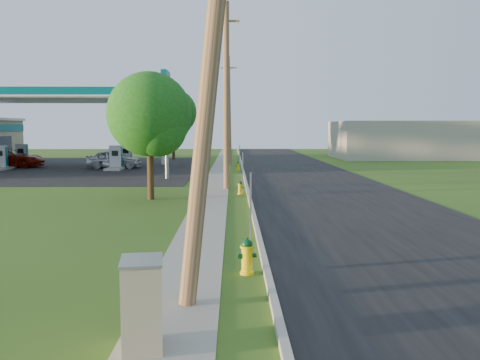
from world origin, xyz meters
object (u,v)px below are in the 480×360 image
fuel_pump_sw (22,158)px  fuel_pump_se (126,158)px  tree_verge (151,118)px  utility_pole_far (229,111)px  price_pylon (166,94)px  utility_pole_mid (226,96)px  tree_lot (174,114)px  hydrant_far (238,166)px  car_silver (114,159)px  utility_pole_near (213,39)px  hydrant_near (247,256)px  fuel_pump_ne (116,160)px  fuel_pump_nw (1,161)px  utility_cabinet (142,305)px  car_red (11,159)px  hydrant_mid (240,188)px

fuel_pump_sw → fuel_pump_se: 9.00m
tree_verge → utility_pole_far: bearing=81.4°
fuel_pump_sw → price_pylon: (14.00, -11.50, 4.71)m
utility_pole_mid → tree_lot: (-5.69, 25.30, -0.27)m
utility_pole_mid → tree_verge: bearing=-129.7°
hydrant_far → car_silver: size_ratio=0.16×
tree_lot → hydrant_far: tree_lot is taller
utility_pole_near → utility_pole_mid: 18.00m
utility_pole_mid → hydrant_near: bearing=-87.6°
fuel_pump_ne → hydrant_far: bearing=-4.9°
fuel_pump_sw → tree_verge: (14.58, -21.01, 3.00)m
hydrant_near → fuel_pump_nw: bearing=122.6°
utility_pole_near → utility_cabinet: bearing=-117.5°
utility_pole_mid → fuel_pump_nw: (-17.90, 13.00, -4.23)m
utility_pole_near → price_pylon: utility_pole_near is taller
utility_pole_mid → fuel_pump_se: size_ratio=3.06×
tree_verge → car_silver: (-6.01, 18.20, -2.98)m
fuel_pump_ne → car_red: size_ratio=0.59×
utility_cabinet → car_red: (-17.04, 34.97, 0.07)m
utility_pole_far → fuel_pump_sw: 18.39m
fuel_pump_se → hydrant_mid: fuel_pump_se is taller
hydrant_far → car_red: 18.98m
utility_pole_mid → car_red: utility_pole_mid is taller
fuel_pump_sw → price_pylon: size_ratio=0.47×
fuel_pump_ne → hydrant_far: size_ratio=4.70×
tree_lot → hydrant_far: bearing=-63.9°
fuel_pump_nw → fuel_pump_ne: size_ratio=1.00×
fuel_pump_nw → utility_cabinet: (16.92, -32.87, -0.04)m
fuel_pump_sw → hydrant_mid: (18.60, -19.27, -0.39)m
utility_pole_far → car_silver: size_ratio=2.17×
fuel_pump_se → utility_cabinet: fuel_pump_se is taller
utility_pole_near → hydrant_far: bearing=88.6°
hydrant_near → fuel_pump_se: bearing=106.1°
fuel_pump_nw → fuel_pump_ne: 9.00m
utility_pole_far → fuel_pump_sw: bearing=-176.8°
fuel_pump_se → tree_verge: (5.58, -21.01, 3.00)m
fuel_pump_se → car_red: fuel_pump_se is taller
fuel_pump_se → tree_lot: size_ratio=0.44×
fuel_pump_sw → fuel_pump_se: same height
fuel_pump_nw → hydrant_mid: 24.07m
hydrant_near → car_red: 36.29m
utility_pole_far → tree_verge: size_ratio=1.64×
fuel_pump_ne → hydrant_mid: fuel_pump_ne is taller
tree_verge → tree_lot: bearing=94.6°
price_pylon → hydrant_mid: (4.60, -7.77, -5.10)m
utility_pole_mid → fuel_pump_ne: size_ratio=3.06×
utility_pole_far → hydrant_far: 7.38m
hydrant_near → hydrant_mid: (0.04, 13.74, -0.07)m
car_silver → fuel_pump_se: bearing=-10.3°
utility_pole_near → fuel_pump_sw: (-17.90, 35.00, -4.08)m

